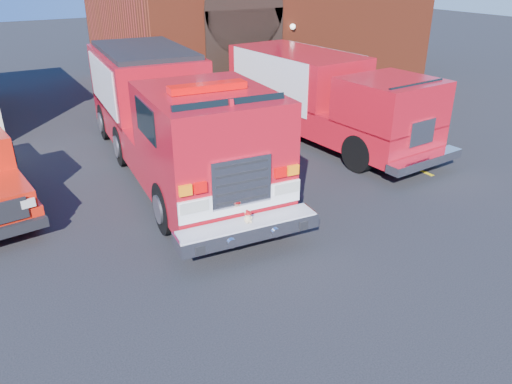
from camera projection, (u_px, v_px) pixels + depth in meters
ground at (231, 222)px, 12.14m from camera, size 100.00×100.00×0.00m
parking_stripe_near at (396, 160)px, 15.91m from camera, size 0.12×3.00×0.01m
parking_stripe_mid at (336, 134)px, 18.25m from camera, size 0.12×3.00×0.01m
parking_stripe_far at (290, 114)px, 20.59m from camera, size 0.12×3.00×0.01m
fire_engine at (170, 115)px, 14.44m from camera, size 3.88×10.92×3.30m
secondary_truck at (323, 95)px, 17.24m from camera, size 3.29×8.93×2.84m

